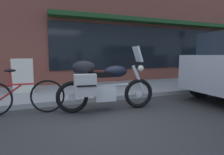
# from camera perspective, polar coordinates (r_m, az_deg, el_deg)

# --- Properties ---
(ground_plane) EXTENTS (80.00, 80.00, 0.00)m
(ground_plane) POSITION_cam_1_polar(r_m,az_deg,el_deg) (3.63, -2.55, -12.74)
(ground_plane) COLOR #323232
(storefront_building) EXTENTS (21.96, 0.90, 7.72)m
(storefront_building) POSITION_cam_1_polar(r_m,az_deg,el_deg) (11.28, 26.57, 19.17)
(storefront_building) COLOR brown
(storefront_building) RESTS_ON ground_plane
(touring_motorcycle) EXTENTS (2.17, 0.64, 1.42)m
(touring_motorcycle) POSITION_cam_1_polar(r_m,az_deg,el_deg) (4.04, -3.19, -1.75)
(touring_motorcycle) COLOR black
(touring_motorcycle) RESTS_ON ground_plane
(parked_bicycle) EXTENTS (1.71, 0.48, 0.94)m
(parked_bicycle) POSITION_cam_1_polar(r_m,az_deg,el_deg) (4.26, -25.81, -5.16)
(parked_bicycle) COLOR black
(parked_bicycle) RESTS_ON ground_plane
(sandwich_board_sign) EXTENTS (0.55, 0.42, 0.99)m
(sandwich_board_sign) POSITION_cam_1_polar(r_m,az_deg,el_deg) (5.97, -25.36, 0.42)
(sandwich_board_sign) COLOR silver
(sandwich_board_sign) RESTS_ON sidewalk_curb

